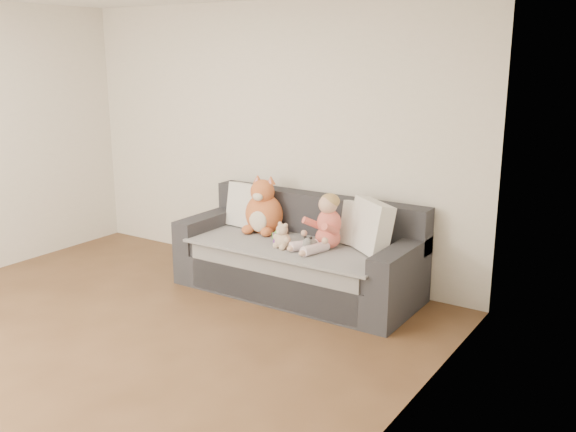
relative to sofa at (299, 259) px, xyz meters
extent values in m
plane|color=brown|center=(-0.64, -2.06, -0.31)|extent=(5.00, 5.00, 0.00)
plane|color=silver|center=(-0.64, 0.44, 0.99)|extent=(4.50, 0.00, 4.50)
plane|color=silver|center=(1.61, -2.06, 0.99)|extent=(0.00, 5.00, 5.00)
cube|color=#2B2B30|center=(0.00, -0.04, -0.16)|extent=(2.20, 0.90, 0.30)
cube|color=#2B2B30|center=(0.00, -0.07, 0.07)|extent=(1.90, 0.80, 0.15)
cube|color=#2B2B30|center=(0.00, 0.31, 0.34)|extent=(2.20, 0.20, 0.40)
cube|color=#2B2B30|center=(-1.00, -0.04, 0.14)|extent=(0.20, 0.90, 0.30)
cube|color=#2B2B30|center=(1.00, -0.04, 0.14)|extent=(0.20, 0.90, 0.30)
cube|color=#939396|center=(0.00, -0.09, 0.15)|extent=(1.85, 0.88, 0.02)
cube|color=#939396|center=(0.00, -0.48, -0.08)|extent=(1.70, 0.02, 0.41)
cube|color=silver|center=(-0.67, 0.15, 0.37)|extent=(0.48, 0.25, 0.44)
cube|color=silver|center=(0.56, 0.17, 0.36)|extent=(0.45, 0.27, 0.40)
cube|color=silver|center=(0.66, 0.09, 0.38)|extent=(0.52, 0.46, 0.45)
ellipsoid|color=#D9644C|center=(0.30, -0.02, 0.25)|extent=(0.23, 0.19, 0.19)
ellipsoid|color=#D9644C|center=(0.31, -0.01, 0.38)|extent=(0.22, 0.19, 0.24)
ellipsoid|color=#DBAA8C|center=(0.30, -0.02, 0.55)|extent=(0.16, 0.16, 0.16)
ellipsoid|color=tan|center=(0.31, 0.00, 0.58)|extent=(0.17, 0.17, 0.13)
cylinder|color=#D9644C|center=(0.18, -0.04, 0.36)|extent=(0.19, 0.22, 0.15)
cylinder|color=#D9644C|center=(0.38, -0.12, 0.36)|extent=(0.07, 0.23, 0.15)
ellipsoid|color=#DBAA8C|center=(0.12, -0.11, 0.29)|extent=(0.06, 0.06, 0.06)
ellipsoid|color=#DBAA8C|center=(0.39, -0.21, 0.29)|extent=(0.06, 0.06, 0.06)
cylinder|color=#E5B2C6|center=(0.17, -0.18, 0.20)|extent=(0.21, 0.30, 0.10)
cylinder|color=#E5B2C6|center=(0.30, -0.23, 0.20)|extent=(0.15, 0.30, 0.10)
ellipsoid|color=#DBAA8C|center=(0.11, -0.31, 0.20)|extent=(0.06, 0.09, 0.05)
ellipsoid|color=#DBAA8C|center=(0.26, -0.37, 0.20)|extent=(0.06, 0.09, 0.05)
ellipsoid|color=#B65028|center=(-0.46, 0.09, 0.33)|extent=(0.37, 0.32, 0.39)
ellipsoid|color=beige|center=(-0.44, -0.03, 0.30)|extent=(0.19, 0.09, 0.22)
ellipsoid|color=#B65028|center=(-0.45, 0.07, 0.56)|extent=(0.23, 0.23, 0.23)
ellipsoid|color=beige|center=(-0.44, -0.03, 0.53)|extent=(0.11, 0.07, 0.08)
cone|color=#B65028|center=(-0.53, 0.09, 0.67)|extent=(0.10, 0.10, 0.08)
cone|color=pink|center=(-0.52, 0.08, 0.66)|extent=(0.06, 0.06, 0.05)
cone|color=#B65028|center=(-0.39, 0.11, 0.67)|extent=(0.10, 0.10, 0.08)
cone|color=pink|center=(-0.39, 0.10, 0.66)|extent=(0.06, 0.06, 0.05)
ellipsoid|color=#B65028|center=(-0.53, -0.07, 0.21)|extent=(0.11, 0.13, 0.09)
ellipsoid|color=#B65028|center=(-0.34, -0.04, 0.21)|extent=(0.11, 0.13, 0.09)
cylinder|color=#B65028|center=(-0.29, 0.17, 0.20)|extent=(0.21, 0.24, 0.09)
ellipsoid|color=tan|center=(-0.01, -0.25, 0.23)|extent=(0.15, 0.13, 0.15)
ellipsoid|color=tan|center=(-0.01, -0.26, 0.33)|extent=(0.10, 0.10, 0.10)
ellipsoid|color=tan|center=(-0.05, -0.24, 0.38)|extent=(0.04, 0.04, 0.04)
ellipsoid|color=tan|center=(0.02, -0.26, 0.38)|extent=(0.04, 0.04, 0.04)
ellipsoid|color=beige|center=(-0.02, -0.30, 0.32)|extent=(0.04, 0.04, 0.04)
ellipsoid|color=tan|center=(-0.08, -0.25, 0.25)|extent=(0.05, 0.05, 0.05)
ellipsoid|color=tan|center=(0.05, -0.29, 0.25)|extent=(0.05, 0.05, 0.05)
ellipsoid|color=tan|center=(-0.06, -0.29, 0.19)|extent=(0.06, 0.06, 0.06)
ellipsoid|color=tan|center=(0.02, -0.31, 0.19)|extent=(0.06, 0.06, 0.06)
ellipsoid|color=white|center=(0.23, -0.20, 0.22)|extent=(0.12, 0.16, 0.11)
ellipsoid|color=white|center=(0.25, -0.27, 0.27)|extent=(0.07, 0.07, 0.07)
ellipsoid|color=black|center=(0.22, -0.27, 0.30)|extent=(0.03, 0.03, 0.03)
ellipsoid|color=black|center=(0.27, -0.26, 0.30)|extent=(0.03, 0.03, 0.03)
cylinder|color=purple|center=(-0.14, -0.16, 0.21)|extent=(0.08, 0.08, 0.09)
cone|color=#54AD42|center=(-0.14, -0.16, 0.27)|extent=(0.07, 0.07, 0.04)
cylinder|color=#54AD42|center=(-0.19, -0.15, 0.22)|extent=(0.02, 0.02, 0.06)
cylinder|color=#54AD42|center=(-0.09, -0.16, 0.22)|extent=(0.02, 0.02, 0.06)
camera|label=1|loc=(2.95, -4.69, 1.83)|focal=40.00mm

